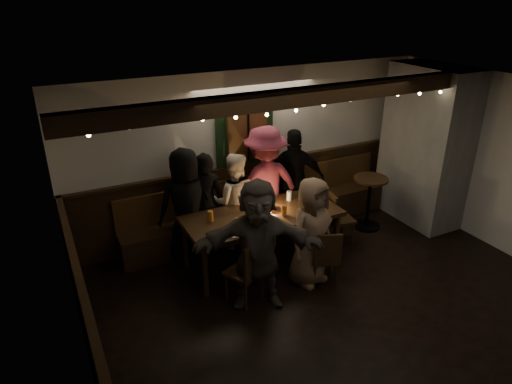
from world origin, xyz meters
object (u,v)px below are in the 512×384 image
high_top (369,196)px  person_c (234,201)px  person_a (187,205)px  chair_near_right (325,255)px  person_b (205,203)px  person_d (265,185)px  dining_table (262,219)px  chair_near_left (249,268)px  person_e (294,180)px  person_g (311,232)px  person_f (258,245)px  chair_end (335,215)px

high_top → person_c: 2.27m
person_a → chair_near_right: bearing=134.1°
person_b → person_d: (0.96, -0.06, 0.14)m
dining_table → chair_near_left: bearing=-127.4°
dining_table → person_a: 1.11m
chair_near_left → person_e: bearing=44.3°
dining_table → person_g: 0.78m
high_top → person_f: size_ratio=0.52×
person_a → person_c: (0.74, -0.02, -0.09)m
dining_table → chair_near_right: (0.49, -0.86, -0.26)m
person_b → chair_end: bearing=-175.9°
chair_near_right → person_a: 2.08m
person_f → person_g: (0.83, 0.10, -0.09)m
person_e → person_b: bearing=26.0°
chair_end → high_top: 0.83m
chair_near_left → person_a: (-0.32, 1.39, 0.34)m
person_c → person_g: (0.51, -1.32, 0.00)m
high_top → person_f: 2.74m
dining_table → chair_near_right: 1.03m
person_c → person_e: 1.13m
chair_near_right → person_c: size_ratio=0.54×
chair_end → high_top: high_top is taller
person_d → person_f: person_d is taller
chair_end → high_top: bearing=12.9°
dining_table → high_top: 2.09m
dining_table → person_f: person_f is taller
chair_near_right → person_f: (-0.97, 0.07, 0.39)m
person_c → person_d: bearing=-158.4°
chair_end → person_e: person_e is taller
chair_near_right → chair_end: (0.78, 0.86, 0.03)m
dining_table → person_a: bearing=143.8°
person_e → person_f: person_f is taller
chair_near_left → person_b: size_ratio=0.56×
chair_end → person_b: bearing=159.2°
chair_end → person_b: size_ratio=0.55×
person_c → high_top: bearing=-170.5°
person_e → person_d: bearing=35.3°
chair_near_left → person_c: size_ratio=0.59×
high_top → person_e: size_ratio=0.52×
person_a → person_d: size_ratio=0.91×
chair_near_left → person_a: 1.47m
person_f → person_e: bearing=70.1°
person_a → person_c: size_ratio=1.11×
chair_near_right → person_g: bearing=127.7°
dining_table → person_c: bearing=103.1°
high_top → person_c: (-2.22, 0.45, 0.20)m
high_top → person_a: 3.01m
dining_table → person_b: bearing=129.7°
person_d → high_top: bearing=164.0°
chair_near_right → person_a: (-1.38, 1.51, 0.38)m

